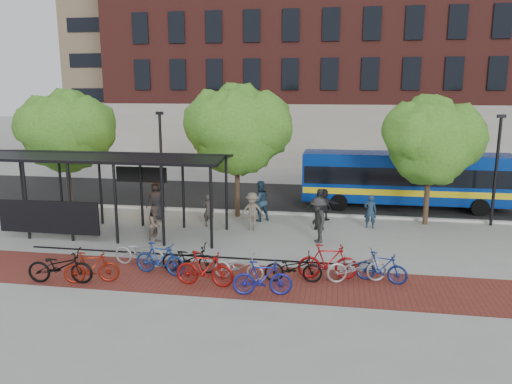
% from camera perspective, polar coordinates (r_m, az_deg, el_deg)
% --- Properties ---
extents(ground, '(160.00, 160.00, 0.00)m').
position_cam_1_polar(ground, '(21.40, 4.03, -5.31)').
color(ground, '#9E9E99').
rests_on(ground, ground).
extents(asphalt_street, '(160.00, 8.00, 0.01)m').
position_cam_1_polar(asphalt_street, '(29.12, 5.55, -0.68)').
color(asphalt_street, black).
rests_on(asphalt_street, ground).
extents(curb, '(160.00, 0.25, 0.12)m').
position_cam_1_polar(curb, '(25.22, 4.91, -2.52)').
color(curb, '#B7B7B2').
rests_on(curb, ground).
extents(brick_strip, '(24.00, 3.00, 0.01)m').
position_cam_1_polar(brick_strip, '(17.06, -4.44, -9.88)').
color(brick_strip, maroon).
rests_on(brick_strip, ground).
extents(bike_rack_rail, '(12.00, 0.05, 0.95)m').
position_cam_1_polar(bike_rack_rail, '(18.20, -7.77, -8.54)').
color(bike_rack_rail, black).
rests_on(bike_rack_rail, ground).
extents(building_brick, '(55.00, 14.00, 20.00)m').
position_cam_1_polar(building_brick, '(47.21, 20.13, 15.68)').
color(building_brick, maroon).
rests_on(building_brick, ground).
extents(building_tower, '(22.00, 22.00, 30.00)m').
position_cam_1_polar(building_tower, '(63.55, -7.38, 19.66)').
color(building_tower, '#7A664C').
rests_on(building_tower, ground).
extents(bus_shelter, '(10.60, 3.07, 3.60)m').
position_cam_1_polar(bus_shelter, '(22.51, -17.09, 2.89)').
color(bus_shelter, black).
rests_on(bus_shelter, ground).
extents(tree_a, '(4.90, 4.00, 6.18)m').
position_cam_1_polar(tree_a, '(27.51, -20.79, 6.80)').
color(tree_a, '#382619').
rests_on(tree_a, ground).
extents(tree_b, '(5.15, 4.20, 6.47)m').
position_cam_1_polar(tree_b, '(24.26, -1.95, 7.49)').
color(tree_b, '#382619').
rests_on(tree_b, ground).
extents(tree_c, '(4.66, 3.80, 5.92)m').
position_cam_1_polar(tree_c, '(24.18, 19.55, 5.84)').
color(tree_c, '#382619').
rests_on(tree_c, ground).
extents(lamp_post_left, '(0.35, 0.20, 5.12)m').
position_cam_1_polar(lamp_post_left, '(25.80, -10.78, 3.73)').
color(lamp_post_left, black).
rests_on(lamp_post_left, ground).
extents(lamp_post_right, '(0.35, 0.20, 5.12)m').
position_cam_1_polar(lamp_post_right, '(25.25, 25.77, 2.57)').
color(lamp_post_right, black).
rests_on(lamp_post_right, ground).
extents(bus, '(10.87, 2.63, 2.93)m').
position_cam_1_polar(bus, '(27.48, 16.82, 1.67)').
color(bus, navy).
rests_on(bus, ground).
extents(bike_0, '(2.24, 1.00, 1.14)m').
position_cam_1_polar(bike_0, '(17.71, -21.47, -7.92)').
color(bike_0, black).
rests_on(bike_0, ground).
extents(bike_1, '(1.84, 1.01, 1.07)m').
position_cam_1_polar(bike_1, '(17.39, -18.29, -8.18)').
color(bike_1, maroon).
rests_on(bike_1, ground).
extents(bike_2, '(2.02, 0.88, 1.03)m').
position_cam_1_polar(bike_2, '(18.54, -13.16, -6.68)').
color(bike_2, '#ABABAD').
rests_on(bike_2, ground).
extents(bike_3, '(1.95, 0.84, 1.13)m').
position_cam_1_polar(bike_3, '(17.54, -10.91, -7.48)').
color(bike_3, navy).
rests_on(bike_3, ground).
extents(bike_4, '(1.97, 0.71, 1.03)m').
position_cam_1_polar(bike_4, '(17.57, -7.63, -7.50)').
color(bike_4, black).
rests_on(bike_4, ground).
extents(bike_5, '(1.96, 0.63, 1.16)m').
position_cam_1_polar(bike_5, '(16.34, -5.89, -8.73)').
color(bike_5, maroon).
rests_on(bike_5, ground).
extents(bike_6, '(1.81, 0.84, 0.92)m').
position_cam_1_polar(bike_6, '(16.82, -1.99, -8.50)').
color(bike_6, '#B4B4B7').
rests_on(bike_6, ground).
extents(bike_7, '(1.91, 0.80, 1.11)m').
position_cam_1_polar(bike_7, '(15.58, 0.75, -9.81)').
color(bike_7, navy).
rests_on(bike_7, ground).
extents(bike_8, '(1.97, 0.87, 1.00)m').
position_cam_1_polar(bike_8, '(16.65, 4.28, -8.60)').
color(bike_8, black).
rests_on(bike_8, ground).
extents(bike_9, '(2.05, 0.75, 1.21)m').
position_cam_1_polar(bike_9, '(17.00, 8.22, -7.88)').
color(bike_9, maroon).
rests_on(bike_9, ground).
extents(bike_10, '(2.15, 1.25, 1.07)m').
position_cam_1_polar(bike_10, '(16.94, 11.45, -8.33)').
color(bike_10, gray).
rests_on(bike_10, ground).
extents(bike_11, '(1.78, 0.90, 1.03)m').
position_cam_1_polar(bike_11, '(17.08, 14.13, -8.36)').
color(bike_11, navy).
rests_on(bike_11, ground).
extents(pedestrian_0, '(1.08, 0.82, 1.98)m').
position_cam_1_polar(pedestrian_0, '(24.46, -11.32, -0.93)').
color(pedestrian_0, black).
rests_on(pedestrian_0, ground).
extents(pedestrian_1, '(0.65, 0.52, 1.55)m').
position_cam_1_polar(pedestrian_1, '(22.98, -5.46, -2.12)').
color(pedestrian_1, '#36312B').
rests_on(pedestrian_1, ground).
extents(pedestrian_2, '(1.20, 1.15, 1.96)m').
position_cam_1_polar(pedestrian_2, '(23.88, 0.44, -1.03)').
color(pedestrian_2, '#21384D').
rests_on(pedestrian_2, ground).
extents(pedestrian_3, '(1.15, 0.69, 1.73)m').
position_cam_1_polar(pedestrian_3, '(22.34, -0.44, -2.24)').
color(pedestrian_3, '#64574A').
rests_on(pedestrian_3, ground).
extents(pedestrian_4, '(1.13, 0.53, 1.88)m').
position_cam_1_polar(pedestrian_4, '(22.67, 7.20, -1.93)').
color(pedestrian_4, '#282828').
rests_on(pedestrian_4, ground).
extents(pedestrian_5, '(1.51, 0.89, 1.55)m').
position_cam_1_polar(pedestrian_5, '(24.32, 7.75, -1.39)').
color(pedestrian_5, black).
rests_on(pedestrian_5, ground).
extents(pedestrian_7, '(0.62, 0.46, 1.57)m').
position_cam_1_polar(pedestrian_7, '(23.27, 12.93, -2.18)').
color(pedestrian_7, '#1D3045').
rests_on(pedestrian_7, ground).
extents(pedestrian_8, '(0.86, 0.94, 1.58)m').
position_cam_1_polar(pedestrian_8, '(20.98, -11.36, -3.63)').
color(pedestrian_8, brown).
rests_on(pedestrian_8, ground).
extents(pedestrian_9, '(1.06, 1.39, 1.90)m').
position_cam_1_polar(pedestrian_9, '(20.73, 7.13, -3.22)').
color(pedestrian_9, '#292929').
rests_on(pedestrian_9, ground).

